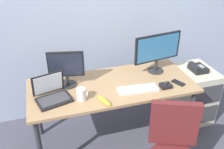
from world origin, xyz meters
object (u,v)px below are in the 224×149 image
at_px(keyboard, 138,89).
at_px(trackball_mouse, 166,85).
at_px(monitor_main, 158,50).
at_px(coffee_mug, 82,94).
at_px(laptop, 52,94).
at_px(desk_phone, 198,68).
at_px(file_cabinet, 192,94).
at_px(monitor_side, 66,67).
at_px(cell_phone, 178,83).
at_px(banana, 104,101).

distance_m(keyboard, trackball_mouse, 0.29).
bearing_deg(monitor_main, trackball_mouse, -98.64).
xyz_separation_m(trackball_mouse, coffee_mug, (-0.86, 0.04, 0.04)).
bearing_deg(laptop, desk_phone, 5.35).
relative_size(desk_phone, trackball_mouse, 1.82).
height_order(file_cabinet, keyboard, keyboard).
xyz_separation_m(laptop, trackball_mouse, (1.12, -0.13, -0.03)).
bearing_deg(coffee_mug, trackball_mouse, -2.47).
distance_m(monitor_side, keyboard, 0.75).
height_order(file_cabinet, laptop, laptop).
relative_size(file_cabinet, trackball_mouse, 6.26).
relative_size(file_cabinet, keyboard, 1.65).
bearing_deg(cell_phone, desk_phone, 5.90).
distance_m(monitor_main, coffee_mug, 0.98).
bearing_deg(monitor_side, file_cabinet, -0.96).
relative_size(monitor_side, banana, 1.98).
height_order(monitor_main, monitor_side, monitor_main).
bearing_deg(trackball_mouse, monitor_side, 160.75).
xyz_separation_m(monitor_main, coffee_mug, (-0.91, -0.31, -0.21)).
height_order(desk_phone, laptop, laptop).
height_order(monitor_side, coffee_mug, monitor_side).
distance_m(keyboard, banana, 0.39).
xyz_separation_m(desk_phone, trackball_mouse, (-0.57, -0.29, 0.04)).
relative_size(desk_phone, coffee_mug, 1.68).
xyz_separation_m(monitor_side, coffee_mug, (0.09, -0.29, -0.15)).
relative_size(monitor_main, laptop, 1.53).
bearing_deg(banana, monitor_main, 29.70).
distance_m(file_cabinet, trackball_mouse, 0.78).
relative_size(cell_phone, banana, 0.75).
bearing_deg(keyboard, desk_phone, 16.55).
xyz_separation_m(monitor_main, trackball_mouse, (-0.05, -0.34, -0.24)).
bearing_deg(monitor_main, monitor_side, -179.35).
height_order(monitor_main, keyboard, monitor_main).
relative_size(desk_phone, banana, 1.05).
distance_m(monitor_main, banana, 0.87).
distance_m(coffee_mug, cell_phone, 1.03).
bearing_deg(desk_phone, trackball_mouse, -153.27).
xyz_separation_m(keyboard, coffee_mug, (-0.57, 0.00, 0.05)).
relative_size(monitor_main, banana, 2.95).
distance_m(desk_phone, banana, 1.30).
distance_m(laptop, coffee_mug, 0.28).
height_order(file_cabinet, desk_phone, desk_phone).
bearing_deg(cell_phone, laptop, 149.60).
relative_size(monitor_side, cell_phone, 2.65).
bearing_deg(keyboard, cell_phone, 0.22).
height_order(monitor_side, laptop, monitor_side).
height_order(trackball_mouse, cell_phone, trackball_mouse).
bearing_deg(cell_phone, file_cabinet, 7.00).
xyz_separation_m(keyboard, cell_phone, (0.46, 0.00, -0.01)).
xyz_separation_m(monitor_main, banana, (-0.72, -0.41, -0.25)).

